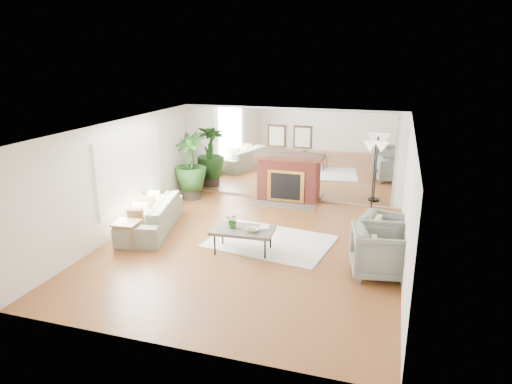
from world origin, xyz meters
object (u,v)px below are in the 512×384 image
(sofa, at_px, (151,216))
(armchair_front, at_px, (380,251))
(floor_lamp, at_px, (375,153))
(fireplace, at_px, (287,178))
(potted_ficus, at_px, (190,164))
(coffee_table, at_px, (243,231))
(armchair_back, at_px, (383,233))
(side_table, at_px, (127,226))

(sofa, distance_m, armchair_front, 5.10)
(sofa, xyz_separation_m, armchair_front, (5.05, -0.74, 0.11))
(floor_lamp, bearing_deg, fireplace, 169.65)
(potted_ficus, bearing_deg, armchair_front, -31.59)
(armchair_front, height_order, floor_lamp, floor_lamp)
(sofa, relative_size, armchair_front, 2.38)
(coffee_table, distance_m, armchair_front, 2.68)
(armchair_front, bearing_deg, armchair_back, -10.13)
(floor_lamp, bearing_deg, armchair_front, -83.93)
(sofa, bearing_deg, side_table, -11.33)
(coffee_table, bearing_deg, armchair_back, 18.16)
(sofa, height_order, floor_lamp, floor_lamp)
(side_table, bearing_deg, coffee_table, 12.07)
(fireplace, distance_m, potted_ficus, 2.67)
(sofa, distance_m, potted_ficus, 2.55)
(coffee_table, xyz_separation_m, floor_lamp, (2.33, 3.08, 1.12))
(fireplace, height_order, armchair_front, fireplace)
(armchair_front, bearing_deg, side_table, 83.12)
(fireplace, xyz_separation_m, armchair_back, (2.60, -2.61, -0.28))
(armchair_back, distance_m, armchair_front, 1.09)
(armchair_back, distance_m, floor_lamp, 2.52)
(fireplace, relative_size, potted_ficus, 1.13)
(armchair_front, relative_size, side_table, 1.78)
(armchair_front, height_order, side_table, armchair_front)
(potted_ficus, xyz_separation_m, floor_lamp, (4.85, 0.10, 0.60))
(armchair_back, bearing_deg, coffee_table, 123.06)
(sofa, height_order, potted_ficus, potted_ficus)
(armchair_front, bearing_deg, floor_lamp, -4.07)
(potted_ficus, bearing_deg, armchair_back, -22.04)
(fireplace, xyz_separation_m, coffee_table, (-0.08, -3.49, -0.21))
(side_table, relative_size, floor_lamp, 0.31)
(armchair_back, distance_m, side_table, 5.20)
(sofa, xyz_separation_m, side_table, (0.03, -1.02, 0.12))
(fireplace, bearing_deg, sofa, -129.52)
(coffee_table, distance_m, armchair_back, 2.82)
(armchair_back, relative_size, armchair_front, 0.85)
(sofa, distance_m, armchair_back, 5.06)
(armchair_front, height_order, potted_ficus, potted_ficus)
(sofa, relative_size, potted_ficus, 1.30)
(coffee_table, bearing_deg, potted_ficus, 130.25)
(sofa, bearing_deg, potted_ficus, 170.29)
(coffee_table, relative_size, sofa, 0.53)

